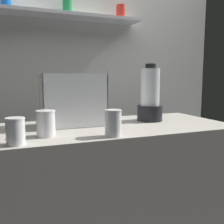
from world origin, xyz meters
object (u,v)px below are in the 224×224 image
at_px(blender_pitcher, 150,98).
at_px(juice_cup_carrot_middle, 113,125).
at_px(juice_cup_beet_far_left, 16,133).
at_px(carrot_display_bin, 70,109).
at_px(juice_cup_beet_left, 46,124).

xyz_separation_m(blender_pitcher, juice_cup_carrot_middle, (-0.39, -0.33, -0.09)).
bearing_deg(juice_cup_beet_far_left, carrot_display_bin, 48.40).
height_order(carrot_display_bin, juice_cup_beet_left, carrot_display_bin).
bearing_deg(juice_cup_carrot_middle, juice_cup_beet_left, 158.55).
xyz_separation_m(carrot_display_bin, blender_pitcher, (0.52, -0.02, 0.05)).
bearing_deg(blender_pitcher, juice_cup_carrot_middle, -139.68).
distance_m(blender_pitcher, juice_cup_carrot_middle, 0.52).
distance_m(juice_cup_beet_far_left, juice_cup_beet_left, 0.18).
distance_m(carrot_display_bin, juice_cup_carrot_middle, 0.37).
bearing_deg(carrot_display_bin, juice_cup_beet_far_left, -131.60).
relative_size(carrot_display_bin, blender_pitcher, 0.98).
distance_m(carrot_display_bin, juice_cup_beet_far_left, 0.46).
relative_size(juice_cup_beet_far_left, juice_cup_beet_left, 0.92).
distance_m(juice_cup_beet_far_left, juice_cup_carrot_middle, 0.43).
relative_size(carrot_display_bin, juice_cup_beet_far_left, 3.16).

